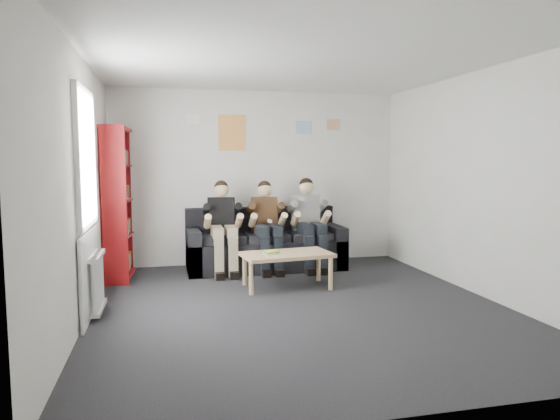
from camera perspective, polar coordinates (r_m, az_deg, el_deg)
name	(u,v)px	position (r m, az deg, el deg)	size (l,w,h in m)	color
room_shell	(299,186)	(5.46, 2.24, 2.79)	(5.00, 5.00, 5.00)	black
sofa	(264,247)	(7.58, -1.79, -4.20)	(2.32, 0.95, 0.90)	black
bookshelf	(118,203)	(7.18, -18.03, 0.74)	(0.31, 0.94, 2.08)	maroon
coffee_table	(287,257)	(6.40, 0.78, -5.40)	(1.12, 0.62, 0.45)	#DDC07F
game_cases	(271,252)	(6.31, -0.99, -4.87)	(0.20, 0.17, 0.04)	beige
person_left	(223,227)	(7.22, -6.52, -1.92)	(0.39, 0.84, 1.33)	black
person_middle	(267,226)	(7.33, -1.49, -1.81)	(0.39, 0.83, 1.32)	#462D17
person_right	(309,224)	(7.48, 3.38, -1.55)	(0.41, 0.87, 1.36)	white
radiator	(98,282)	(5.65, -20.11, -7.72)	(0.10, 0.64, 0.60)	white
window	(88,218)	(5.55, -21.11, -0.88)	(0.05, 1.30, 2.36)	white
poster_large	(232,133)	(7.83, -5.49, 8.78)	(0.42, 0.01, 0.55)	#D9CB4C
poster_blue	(304,127)	(8.07, 2.74, 9.42)	(0.25, 0.01, 0.20)	#458CEA
poster_pink	(334,125)	(8.22, 6.14, 9.67)	(0.22, 0.01, 0.18)	#B53887
poster_sign	(193,119)	(7.78, -9.95, 10.21)	(0.20, 0.01, 0.14)	white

